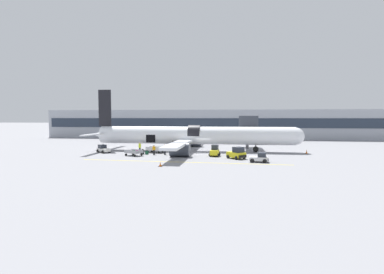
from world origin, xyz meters
The scene contains 21 objects.
ground_plane centered at (0.00, 0.00, 0.00)m, with size 500.00×500.00×0.00m, color gray.
apron_marking_line centered at (-1.58, -11.09, 0.00)m, with size 29.43×1.21×0.01m.
terminal_strip centered at (0.00, 39.07, 4.12)m, with size 100.57×13.52×8.24m.
jet_bridge_stub centered at (8.00, 7.61, 4.77)m, with size 3.47×9.14×6.42m.
airplane centered at (-2.26, 2.38, 2.76)m, with size 38.68×32.23×11.31m.
baggage_tug_lead centered at (2.39, -4.06, 0.72)m, with size 1.85×2.44×1.76m.
baggage_tug_mid centered at (5.83, -6.61, 0.76)m, with size 3.01×3.04×1.78m.
baggage_tug_rear centered at (8.90, -9.49, 0.58)m, with size 2.68×2.23×1.32m.
baggage_tug_spare centered at (-17.21, -2.08, 0.58)m, with size 3.04×2.76×1.36m.
baggage_cart_loading centered at (-8.08, -1.06, 0.51)m, with size 4.05×2.34×1.03m.
baggage_cart_queued centered at (-10.39, -5.57, 0.48)m, with size 3.57×2.62×0.96m.
ground_crew_loader_a centered at (-10.80, -1.45, 0.95)m, with size 0.52×0.63×1.81m.
ground_crew_loader_b centered at (-5.89, -3.35, 0.88)m, with size 0.50×0.57×1.67m.
ground_crew_driver centered at (-7.66, -3.66, 0.84)m, with size 0.51×0.51×1.61m.
ground_crew_supervisor centered at (-5.12, -0.72, 0.85)m, with size 0.54×0.50×1.61m.
ground_crew_helper centered at (-3.77, -3.24, 0.86)m, with size 0.52×0.52×1.64m.
ground_crew_marshal centered at (-4.68, -3.66, 0.84)m, with size 0.44×0.56×1.59m.
suitcase_on_tarmac_upright centered at (-9.77, -3.17, 0.37)m, with size 0.56×0.47×0.86m.
suitcase_on_tarmac_spare centered at (-8.94, -3.50, 0.29)m, with size 0.60×0.49×0.69m.
safety_cone_nose centered at (17.62, 1.25, 0.33)m, with size 0.43×0.43×0.70m.
safety_cone_engine_left centered at (-3.74, -15.04, 0.26)m, with size 0.50×0.50×0.57m.
Camera 1 is at (5.39, -51.36, 6.21)m, focal length 28.00 mm.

